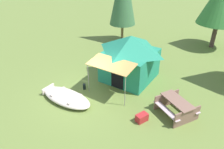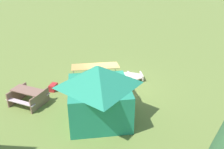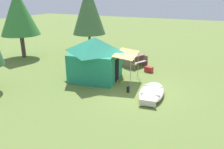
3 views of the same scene
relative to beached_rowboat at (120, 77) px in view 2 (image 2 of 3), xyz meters
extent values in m
plane|color=olive|center=(0.46, 0.96, -0.20)|extent=(80.00, 80.00, 0.00)
ellipsoid|color=beige|center=(0.01, 0.00, -0.01)|extent=(3.05, 1.62, 0.39)
ellipsoid|color=#4C4742|center=(0.01, 0.00, 0.02)|extent=(2.80, 1.44, 0.14)
cube|color=beige|center=(0.59, 0.08, 0.15)|extent=(0.26, 0.96, 0.04)
cube|color=beige|center=(-0.57, -0.07, 0.15)|extent=(0.26, 0.96, 0.04)
cube|color=beige|center=(-1.32, -0.17, 0.01)|extent=(0.18, 0.81, 0.30)
cube|color=#228866|center=(1.02, 3.92, 0.66)|extent=(3.00, 3.09, 1.72)
pyramid|color=#228866|center=(1.02, 3.92, 1.98)|extent=(3.24, 3.34, 0.92)
cube|color=black|center=(1.22, 2.55, 0.52)|extent=(0.76, 0.14, 1.38)
cube|color=tan|center=(1.31, 1.97, 1.57)|extent=(2.51, 1.52, 0.19)
cylinder|color=gray|center=(2.47, 1.64, 0.62)|extent=(0.04, 0.04, 1.64)
cylinder|color=gray|center=(0.29, 1.32, 0.62)|extent=(0.04, 0.04, 1.64)
cube|color=#835F50|center=(4.65, 2.70, 0.57)|extent=(1.76, 1.27, 0.04)
cube|color=#C6AEB4|center=(4.87, 3.23, 0.22)|extent=(1.59, 0.86, 0.04)
cube|color=#C6AEB4|center=(4.43, 2.17, 0.22)|extent=(1.59, 0.86, 0.04)
cube|color=#835F50|center=(5.30, 2.43, 0.17)|extent=(0.60, 1.32, 0.75)
cube|color=#835F50|center=(3.99, 2.97, 0.17)|extent=(0.60, 1.32, 0.75)
cube|color=#B52528|center=(3.74, 1.28, -0.02)|extent=(0.45, 0.60, 0.36)
cylinder|color=black|center=(-0.08, 1.30, -0.04)|extent=(0.23, 0.23, 0.33)
camera|label=1|loc=(7.60, -5.12, 6.46)|focal=34.64mm
camera|label=2|loc=(0.35, 13.39, 6.53)|focal=39.73mm
camera|label=3|loc=(-10.78, -2.83, 4.87)|focal=36.57mm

